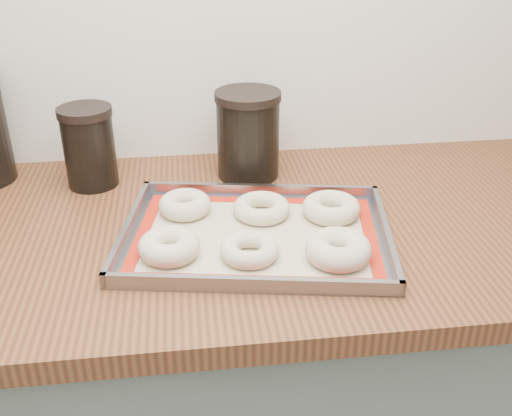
{
  "coord_description": "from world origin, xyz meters",
  "views": [
    {
      "loc": [
        0.12,
        0.72,
        1.44
      ],
      "look_at": [
        0.23,
        1.61,
        0.96
      ],
      "focal_mm": 42.0,
      "sensor_mm": 36.0,
      "label": 1
    }
  ],
  "objects": [
    {
      "name": "canister_right",
      "position": [
        0.25,
        1.87,
        0.99
      ],
      "size": [
        0.14,
        0.14,
        0.18
      ],
      "color": "black",
      "rests_on": "countertop"
    },
    {
      "name": "bagel_front_mid",
      "position": [
        0.21,
        1.54,
        0.92
      ],
      "size": [
        0.11,
        0.11,
        0.03
      ],
      "primitive_type": "torus",
      "rotation": [
        0.0,
        0.0,
        0.14
      ],
      "color": "beige",
      "rests_on": "baking_mat"
    },
    {
      "name": "baking_mat",
      "position": [
        0.23,
        1.61,
        0.9
      ],
      "size": [
        0.46,
        0.36,
        0.0
      ],
      "rotation": [
        0.0,
        0.0,
        -0.17
      ],
      "color": "#C6B793",
      "rests_on": "baking_tray"
    },
    {
      "name": "bagel_front_right",
      "position": [
        0.36,
        1.52,
        0.93
      ],
      "size": [
        0.12,
        0.12,
        0.04
      ],
      "primitive_type": "torus",
      "rotation": [
        0.0,
        0.0,
        -0.15
      ],
      "color": "beige",
      "rests_on": "baking_mat"
    },
    {
      "name": "countertop",
      "position": [
        0.0,
        1.68,
        0.88
      ],
      "size": [
        3.06,
        0.68,
        0.04
      ],
      "primitive_type": "cube",
      "color": "brown",
      "rests_on": "cabinet"
    },
    {
      "name": "bagel_back_right",
      "position": [
        0.38,
        1.66,
        0.92
      ],
      "size": [
        0.11,
        0.11,
        0.04
      ],
      "primitive_type": "torus",
      "rotation": [
        0.0,
        0.0,
        0.04
      ],
      "color": "beige",
      "rests_on": "baking_mat"
    },
    {
      "name": "cabinet",
      "position": [
        0.0,
        1.68,
        0.43
      ],
      "size": [
        3.0,
        0.65,
        0.86
      ],
      "primitive_type": "cube",
      "color": "slate",
      "rests_on": "floor"
    },
    {
      "name": "canister_mid",
      "position": [
        -0.07,
        1.87,
        0.98
      ],
      "size": [
        0.11,
        0.11,
        0.17
      ],
      "color": "black",
      "rests_on": "countertop"
    },
    {
      "name": "bagel_back_left",
      "position": [
        0.11,
        1.71,
        0.92
      ],
      "size": [
        0.11,
        0.11,
        0.04
      ],
      "primitive_type": "torus",
      "rotation": [
        0.0,
        0.0,
        0.13
      ],
      "color": "beige",
      "rests_on": "baking_mat"
    },
    {
      "name": "bagel_back_mid",
      "position": [
        0.25,
        1.68,
        0.92
      ],
      "size": [
        0.11,
        0.11,
        0.03
      ],
      "primitive_type": "torus",
      "rotation": [
        0.0,
        0.0,
        -0.05
      ],
      "color": "beige",
      "rests_on": "baking_mat"
    },
    {
      "name": "baking_tray",
      "position": [
        0.23,
        1.61,
        0.91
      ],
      "size": [
        0.51,
        0.4,
        0.03
      ],
      "rotation": [
        0.0,
        0.0,
        -0.17
      ],
      "color": "gray",
      "rests_on": "countertop"
    },
    {
      "name": "bagel_front_left",
      "position": [
        0.08,
        1.56,
        0.92
      ],
      "size": [
        0.11,
        0.11,
        0.04
      ],
      "primitive_type": "torus",
      "rotation": [
        0.0,
        0.0,
        0.06
      ],
      "color": "beige",
      "rests_on": "baking_mat"
    }
  ]
}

